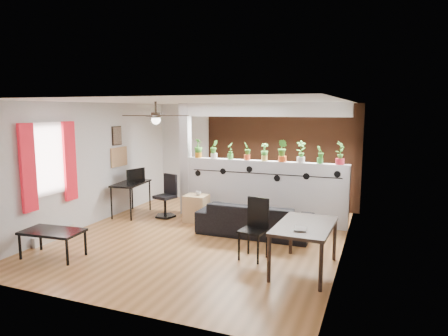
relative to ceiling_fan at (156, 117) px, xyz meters
The scene contains 30 objects.
room_shell 1.33m from the ceiling_fan, 20.56° to the left, with size 6.30×7.10×2.90m.
partition_wall 2.91m from the ceiling_fan, 48.37° to the left, with size 3.60×0.18×1.35m, color #BCBCC1.
ceiling_header 2.41m from the ceiling_fan, 48.37° to the left, with size 3.60×0.18×0.30m, color silver.
pier_column 2.09m from the ceiling_fan, 99.77° to the left, with size 0.22×0.20×2.60m, color #BCBCC1.
brick_panel 3.78m from the ceiling_fan, 63.93° to the left, with size 3.90×0.05×2.60m, color #994E2C.
vine_decal 2.64m from the ceiling_fan, 46.80° to the left, with size 3.31×0.01×0.30m.
window_assembly 2.13m from the ceiling_fan, 152.87° to the right, with size 0.09×1.30×1.55m.
baseboard_heater 2.96m from the ceiling_fan, 152.65° to the right, with size 0.08×1.00×0.18m, color silver.
corkboard 2.38m from the ceiling_fan, 144.85° to the left, with size 0.03×0.60×0.45m, color #A0744D.
framed_art 2.19m from the ceiling_fan, 145.97° to the left, with size 0.03×0.34×0.44m.
ceiling_fan is the anchor object (origin of this frame).
potted_plant_0 1.94m from the ceiling_fan, 89.36° to the left, with size 0.29×0.27×0.44m.
potted_plant_1 1.99m from the ceiling_fan, 77.02° to the left, with size 0.27×0.27×0.42m.
potted_plant_2 2.12m from the ceiling_fan, 65.77° to the left, with size 0.22×0.23×0.37m.
potted_plant_3 2.29m from the ceiling_fan, 56.20° to the left, with size 0.21×0.23×0.39m.
potted_plant_4 2.53m from the ceiling_fan, 48.37° to the left, with size 0.22×0.19×0.38m.
potted_plant_5 2.78m from the ceiling_fan, 42.06° to the left, with size 0.32×0.31×0.48m.
potted_plant_6 3.08m from the ceiling_fan, 36.98° to the left, with size 0.29×0.26×0.46m.
potted_plant_7 3.40m from the ceiling_fan, 32.88° to the left, with size 0.23×0.22×0.37m.
potted_plant_8 3.72m from the ceiling_fan, 29.51° to the left, with size 0.28×0.31×0.48m.
sofa 2.75m from the ceiling_fan, 26.01° to the left, with size 2.11×0.83×0.62m, color black.
cube_shelf 2.37m from the ceiling_fan, 79.38° to the left, with size 0.49×0.43×0.60m, color tan.
cup 2.09m from the ceiling_fan, 77.14° to the left, with size 0.12×0.12×0.09m, color gray.
computer_desk 2.49m from the ceiling_fan, 139.97° to the left, with size 0.67×1.12×0.77m.
monitor 2.47m from the ceiling_fan, 136.66° to the left, with size 0.05×0.30×0.17m, color black.
office_chair 2.37m from the ceiling_fan, 113.01° to the left, with size 0.50×0.51×0.97m.
dining_table 3.42m from the ceiling_fan, 11.86° to the right, with size 0.86×1.36×0.73m.
book 3.36m from the ceiling_fan, 17.93° to the right, with size 0.18×0.24×0.02m, color gray.
folding_chair 2.71m from the ceiling_fan, ahead, with size 0.46×0.46×1.01m.
coffee_table 2.70m from the ceiling_fan, 124.11° to the right, with size 1.04×0.64×0.46m.
Camera 1 is at (3.12, -6.81, 2.46)m, focal length 32.00 mm.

